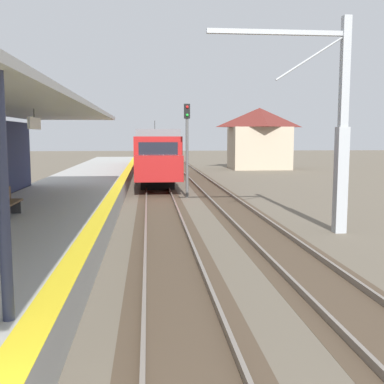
{
  "coord_description": "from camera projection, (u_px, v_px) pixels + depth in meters",
  "views": [
    {
      "loc": [
        1.29,
        -3.11,
        3.42
      ],
      "look_at": [
        2.33,
        7.95,
        2.1
      ],
      "focal_mm": 43.86,
      "sensor_mm": 36.0,
      "label": 1
    }
  ],
  "objects": [
    {
      "name": "platform_bench",
      "position": [
        7.0,
        202.0,
        14.78
      ],
      "size": [
        0.45,
        1.6,
        0.88
      ],
      "color": "brown",
      "rests_on": "station_platform"
    },
    {
      "name": "approaching_train",
      "position": [
        156.0,
        153.0,
        36.28
      ],
      "size": [
        2.93,
        19.6,
        4.76
      ],
      "color": "maroon",
      "rests_on": "ground"
    },
    {
      "name": "track_pair_nearest_platform",
      "position": [
        161.0,
        205.0,
        23.3
      ],
      "size": [
        2.34,
        120.0,
        0.16
      ],
      "color": "#4C3D2D",
      "rests_on": "ground"
    },
    {
      "name": "catenary_pylon_far_side",
      "position": [
        334.0,
        131.0,
        16.33
      ],
      "size": [
        5.0,
        0.4,
        7.5
      ],
      "color": "#9EA3A8",
      "rests_on": "ground"
    },
    {
      "name": "distant_trackside_house",
      "position": [
        259.0,
        137.0,
        49.38
      ],
      "size": [
        6.6,
        5.28,
        6.4
      ],
      "color": "tan",
      "rests_on": "ground"
    },
    {
      "name": "track_pair_middle",
      "position": [
        228.0,
        204.0,
        23.61
      ],
      "size": [
        2.34,
        120.0,
        0.16
      ],
      "color": "#4C3D2D",
      "rests_on": "ground"
    },
    {
      "name": "rail_signal_post",
      "position": [
        187.0,
        141.0,
        25.96
      ],
      "size": [
        0.32,
        0.34,
        5.2
      ],
      "color": "#4C4C4C",
      "rests_on": "ground"
    },
    {
      "name": "station_platform",
      "position": [
        54.0,
        210.0,
        18.89
      ],
      "size": [
        5.0,
        80.0,
        0.91
      ],
      "color": "#A8A8A3",
      "rests_on": "ground"
    }
  ]
}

